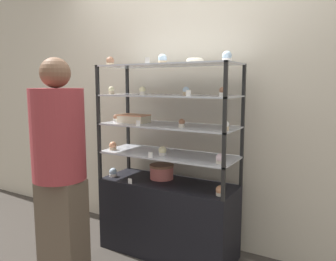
{
  "coord_description": "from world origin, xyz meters",
  "views": [
    {
      "loc": [
        1.31,
        -2.29,
        1.42
      ],
      "look_at": [
        0.0,
        0.0,
        1.05
      ],
      "focal_mm": 35.0,
      "sensor_mm": 36.0,
      "label": 1
    }
  ],
  "objects": [
    {
      "name": "back_wall",
      "position": [
        0.0,
        0.36,
        1.3
      ],
      "size": [
        8.0,
        0.05,
        2.6
      ],
      "color": "beige",
      "rests_on": "ground_plane"
    },
    {
      "name": "donut_glazed",
      "position": [
        0.22,
        0.03,
        1.6
      ],
      "size": [
        0.13,
        0.13,
        0.04
      ],
      "color": "#EFE5CC",
      "rests_on": "display_riser_top"
    },
    {
      "name": "cupcake_9",
      "position": [
        -0.18,
        -0.1,
        1.37
      ],
      "size": [
        0.05,
        0.05,
        0.07
      ],
      "color": "beige",
      "rests_on": "display_riser_upper"
    },
    {
      "name": "cupcake_12",
      "position": [
        -0.51,
        -0.09,
        1.62
      ],
      "size": [
        0.07,
        0.07,
        0.07
      ],
      "color": "#CCB28C",
      "rests_on": "display_riser_top"
    },
    {
      "name": "cupcake_10",
      "position": [
        0.18,
        -0.05,
        1.37
      ],
      "size": [
        0.05,
        0.05,
        0.07
      ],
      "color": "#CCB28C",
      "rests_on": "display_riser_upper"
    },
    {
      "name": "cupcake_2",
      "position": [
        -0.5,
        -0.1,
        0.9
      ],
      "size": [
        0.06,
        0.06,
        0.07
      ],
      "color": "#CCB28C",
      "rests_on": "display_riser_lower"
    },
    {
      "name": "price_tag_4",
      "position": [
        -0.07,
        -0.2,
        1.6
      ],
      "size": [
        0.04,
        0.0,
        0.04
      ],
      "color": "white",
      "rests_on": "display_riser_top"
    },
    {
      "name": "sheet_cake_frosted",
      "position": [
        -0.33,
        -0.01,
        1.14
      ],
      "size": [
        0.25,
        0.16,
        0.07
      ],
      "color": "beige",
      "rests_on": "display_riser_middle"
    },
    {
      "name": "display_riser_top",
      "position": [
        0.0,
        0.0,
        1.57
      ],
      "size": [
        1.13,
        0.43,
        0.24
      ],
      "color": "black",
      "rests_on": "display_riser_upper"
    },
    {
      "name": "display_riser_upper",
      "position": [
        0.0,
        0.0,
        1.33
      ],
      "size": [
        1.13,
        0.43,
        0.24
      ],
      "color": "black",
      "rests_on": "display_riser_middle"
    },
    {
      "name": "cupcake_5",
      "position": [
        -0.5,
        -0.04,
        1.13
      ],
      "size": [
        0.05,
        0.05,
        0.07
      ],
      "color": "white",
      "rests_on": "display_riser_middle"
    },
    {
      "name": "price_tag_0",
      "position": [
        -0.25,
        -0.2,
        0.64
      ],
      "size": [
        0.04,
        0.0,
        0.04
      ],
      "color": "white",
      "rests_on": "display_base"
    },
    {
      "name": "customer_figure",
      "position": [
        -0.5,
        -0.69,
        0.86
      ],
      "size": [
        0.38,
        0.38,
        1.61
      ],
      "color": "brown",
      "rests_on": "ground_plane"
    },
    {
      "name": "cupcake_0",
      "position": [
        -0.5,
        -0.09,
        0.66
      ],
      "size": [
        0.07,
        0.07,
        0.08
      ],
      "color": "white",
      "rests_on": "display_base"
    },
    {
      "name": "layer_cake_centerpiece",
      "position": [
        -0.1,
        0.06,
        0.68
      ],
      "size": [
        0.21,
        0.21,
        0.12
      ],
      "color": "#C66660",
      "rests_on": "display_base"
    },
    {
      "name": "cupcake_13",
      "position": [
        0.01,
        -0.1,
        1.62
      ],
      "size": [
        0.07,
        0.07,
        0.07
      ],
      "color": "#CCB28C",
      "rests_on": "display_riser_top"
    },
    {
      "name": "cupcake_1",
      "position": [
        0.5,
        -0.1,
        0.66
      ],
      "size": [
        0.07,
        0.07,
        0.08
      ],
      "color": "beige",
      "rests_on": "display_base"
    },
    {
      "name": "cupcake_3",
      "position": [
        -0.01,
        -0.07,
        0.9
      ],
      "size": [
        0.06,
        0.06,
        0.07
      ],
      "color": "white",
      "rests_on": "display_riser_lower"
    },
    {
      "name": "display_base",
      "position": [
        0.0,
        0.0,
        0.31
      ],
      "size": [
        1.13,
        0.43,
        0.62
      ],
      "color": "black",
      "rests_on": "ground_plane"
    },
    {
      "name": "ground_plane",
      "position": [
        0.0,
        0.0,
        0.0
      ],
      "size": [
        20.0,
        20.0,
        0.0
      ],
      "primitive_type": "plane",
      "color": "#38332D"
    },
    {
      "name": "cupcake_7",
      "position": [
        0.52,
        -0.08,
        1.13
      ],
      "size": [
        0.05,
        0.05,
        0.07
      ],
      "color": "#CCB28C",
      "rests_on": "display_riser_middle"
    },
    {
      "name": "cupcake_14",
      "position": [
        0.51,
        -0.07,
        1.62
      ],
      "size": [
        0.07,
        0.07,
        0.07
      ],
      "color": "white",
      "rests_on": "display_riser_top"
    },
    {
      "name": "cupcake_11",
      "position": [
        0.5,
        -0.11,
        1.37
      ],
      "size": [
        0.05,
        0.05,
        0.07
      ],
      "color": "white",
      "rests_on": "display_riser_upper"
    },
    {
      "name": "display_riser_middle",
      "position": [
        0.0,
        0.0,
        1.09
      ],
      "size": [
        1.13,
        0.43,
        0.24
      ],
      "color": "black",
      "rests_on": "display_riser_lower"
    },
    {
      "name": "display_riser_lower",
      "position": [
        0.0,
        0.0,
        0.85
      ],
      "size": [
        1.13,
        0.43,
        0.24
      ],
      "color": "black",
      "rests_on": "display_base"
    },
    {
      "name": "price_tag_1",
      "position": [
        -0.04,
        -0.2,
        0.88
      ],
      "size": [
        0.04,
        0.0,
        0.04
      ],
      "color": "white",
      "rests_on": "display_riser_lower"
    },
    {
      "name": "cupcake_8",
      "position": [
        -0.52,
        -0.07,
        1.37
      ],
      "size": [
        0.05,
        0.05,
        0.07
      ],
      "color": "#CCB28C",
      "rests_on": "display_riser_upper"
    },
    {
      "name": "cupcake_6",
      "position": [
        0.17,
        -0.09,
        1.13
      ],
      "size": [
        0.05,
        0.05,
        0.07
      ],
      "color": "beige",
      "rests_on": "display_riser_middle"
    },
    {
      "name": "cupcake_4",
      "position": [
        0.49,
        -0.1,
        0.9
      ],
      "size": [
        0.06,
        0.06,
        0.07
      ],
      "color": "beige",
      "rests_on": "display_riser_lower"
    },
    {
      "name": "price_tag_3",
      "position": [
        0.28,
        -0.2,
        1.36
      ],
      "size": [
        0.04,
        0.0,
        0.04
      ],
      "color": "white",
      "rests_on": "display_riser_upper"
    },
    {
      "name": "price_tag_2",
      "position": [
        -0.16,
        -0.2,
        1.12
      ],
      "size": [
        0.04,
        0.0,
        0.04
      ],
      "color": "white",
      "rests_on": "display_riser_middle"
    }
  ]
}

